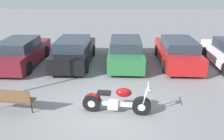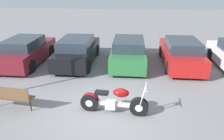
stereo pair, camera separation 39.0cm
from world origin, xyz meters
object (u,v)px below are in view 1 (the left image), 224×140
Objects in this scene: parked_car_maroon at (22,53)px; parked_car_black at (74,52)px; parked_car_red at (177,52)px; park_bench at (10,98)px; motorcycle at (116,101)px; parked_car_green at (126,52)px.

parked_car_maroon is 1.00× the size of parked_car_black.
parked_car_red is (8.05, 0.42, 0.00)m from parked_car_maroon.
park_bench is at bearing -103.15° from parked_car_black.
parked_car_maroon is (-4.98, 4.34, 0.24)m from motorcycle.
parked_car_maroon is 4.78m from park_bench.
parked_car_black is 2.69m from parked_car_green.
parked_car_green is 2.68m from parked_car_red.
parked_car_maroon and parked_car_red have the same top height.
motorcycle is at bearing -41.05° from parked_car_maroon.
parked_car_red reaches higher than motorcycle.
parked_car_maroon is at bearing -175.65° from parked_car_green.
parked_car_black is at bearing 76.85° from park_bench.
motorcycle is 0.53× the size of parked_car_maroon.
park_bench is at bearing -70.89° from parked_car_maroon.
parked_car_green is (0.38, 4.75, 0.24)m from motorcycle.
parked_car_black is at bearing -178.44° from parked_car_red.
parked_car_green is (5.36, 0.41, 0.00)m from parked_car_maroon.
parked_car_black and parked_car_red have the same top height.
park_bench is at bearing -177.11° from motorcycle.
parked_car_maroon is 2.74× the size of park_bench.
parked_car_red is at bearing 37.29° from park_bench.
parked_car_maroon is 1.00× the size of parked_car_green.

